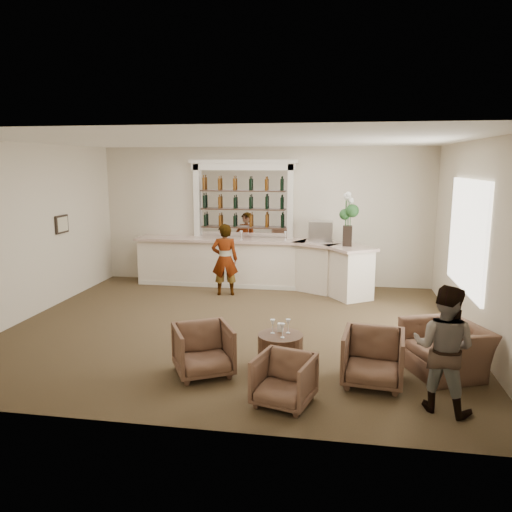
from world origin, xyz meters
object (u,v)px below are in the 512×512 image
(armchair_far, at_px, (446,349))
(armchair_left, at_px, (203,350))
(armchair_center, at_px, (284,380))
(cocktail_table, at_px, (280,351))
(guest, at_px, (444,348))
(bar_counter, at_px, (254,263))
(flower_vase, at_px, (348,216))
(espresso_machine, at_px, (321,231))
(sommelier, at_px, (225,260))
(armchair_right, at_px, (373,358))

(armchair_far, bearing_deg, armchair_left, -102.00)
(armchair_center, height_order, armchair_far, armchair_far)
(cocktail_table, relative_size, guest, 0.42)
(bar_counter, xyz_separation_m, flower_vase, (2.15, -0.51, 1.22))
(bar_counter, height_order, espresso_machine, espresso_machine)
(bar_counter, bearing_deg, flower_vase, -13.30)
(sommelier, distance_m, armchair_left, 4.33)
(armchair_center, bearing_deg, guest, 21.26)
(sommelier, relative_size, guest, 1.05)
(cocktail_table, xyz_separation_m, espresso_machine, (0.37, 4.66, 1.13))
(guest, xyz_separation_m, espresso_machine, (-1.67, 5.58, 0.61))
(armchair_far, xyz_separation_m, flower_vase, (-1.35, 3.92, 1.45))
(guest, xyz_separation_m, armchair_left, (-3.08, 0.51, -0.41))
(armchair_left, relative_size, espresso_machine, 1.46)
(armchair_left, height_order, espresso_machine, espresso_machine)
(cocktail_table, height_order, sommelier, sommelier)
(espresso_machine, height_order, flower_vase, flower_vase)
(guest, bearing_deg, bar_counter, -34.68)
(bar_counter, relative_size, espresso_machine, 10.71)
(bar_counter, relative_size, armchair_far, 5.34)
(sommelier, bearing_deg, armchair_center, 98.71)
(bar_counter, relative_size, armchair_right, 7.10)
(cocktail_table, height_order, armchair_right, armchair_right)
(guest, height_order, armchair_far, guest)
(armchair_right, bearing_deg, espresso_machine, 107.09)
(cocktail_table, distance_m, armchair_left, 1.12)
(bar_counter, relative_size, cocktail_table, 8.75)
(guest, height_order, flower_vase, flower_vase)
(armchair_far, bearing_deg, armchair_center, -80.98)
(armchair_center, bearing_deg, armchair_far, 47.22)
(sommelier, height_order, armchair_left, sommelier)
(armchair_far, xyz_separation_m, espresso_machine, (-1.94, 4.45, 1.03))
(armchair_left, distance_m, espresso_machine, 5.36)
(bar_counter, height_order, sommelier, sommelier)
(armchair_left, xyz_separation_m, armchair_center, (1.21, -0.69, -0.04))
(sommelier, relative_size, armchair_right, 2.00)
(armchair_right, bearing_deg, bar_counter, 123.11)
(guest, distance_m, armchair_far, 1.24)
(sommelier, bearing_deg, armchair_left, 86.88)
(guest, height_order, armchair_left, guest)
(bar_counter, height_order, armchair_center, bar_counter)
(espresso_machine, bearing_deg, flower_vase, -42.44)
(sommelier, bearing_deg, flower_vase, 174.09)
(armchair_left, distance_m, armchair_right, 2.32)
(bar_counter, height_order, guest, guest)
(armchair_far, bearing_deg, espresso_machine, -178.92)
(armchair_left, height_order, armchair_far, armchair_left)
(sommelier, xyz_separation_m, espresso_machine, (2.08, 0.81, 0.57))
(sommelier, height_order, guest, sommelier)
(espresso_machine, distance_m, flower_vase, 0.90)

